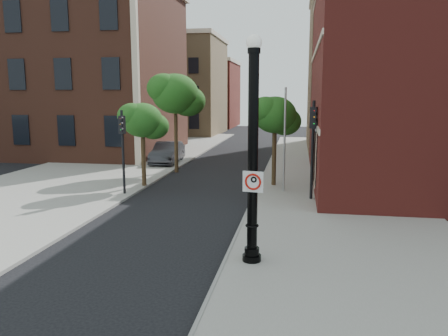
% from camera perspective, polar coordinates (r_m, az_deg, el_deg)
% --- Properties ---
extents(ground, '(120.00, 120.00, 0.00)m').
position_cam_1_polar(ground, '(13.77, -8.61, -11.95)').
color(ground, black).
rests_on(ground, ground).
extents(sidewalk_right, '(8.00, 60.00, 0.12)m').
position_cam_1_polar(sidewalk_right, '(22.77, 14.21, -3.37)').
color(sidewalk_right, gray).
rests_on(sidewalk_right, ground).
extents(sidewalk_left, '(10.00, 50.00, 0.12)m').
position_cam_1_polar(sidewalk_left, '(33.25, -13.67, 0.64)').
color(sidewalk_left, gray).
rests_on(sidewalk_left, ground).
extents(curb_edge, '(0.10, 60.00, 0.14)m').
position_cam_1_polar(curb_edge, '(22.79, 4.25, -3.07)').
color(curb_edge, gray).
rests_on(curb_edge, ground).
extents(victorian_building, '(18.60, 14.60, 17.95)m').
position_cam_1_polar(victorian_building, '(41.52, -19.97, 14.08)').
color(victorian_building, brown).
rests_on(victorian_building, ground).
extents(bg_building_tan_a, '(12.00, 12.00, 12.00)m').
position_cam_1_polar(bg_building_tan_a, '(58.43, -6.44, 10.38)').
color(bg_building_tan_a, '#9C7D55').
rests_on(bg_building_tan_a, ground).
extents(bg_building_red, '(12.00, 12.00, 10.00)m').
position_cam_1_polar(bg_building_red, '(71.98, -3.30, 9.44)').
color(bg_building_red, maroon).
rests_on(bg_building_red, ground).
extents(bg_building_tan_b, '(22.00, 14.00, 14.00)m').
position_cam_1_polar(bg_building_tan_b, '(43.84, 25.92, 11.14)').
color(bg_building_tan_b, '#9C7D55').
rests_on(bg_building_tan_b, ground).
extents(lamppost, '(0.56, 0.56, 6.66)m').
position_cam_1_polar(lamppost, '(12.60, 3.78, 0.66)').
color(lamppost, black).
rests_on(lamppost, ground).
extents(no_parking_sign, '(0.60, 0.14, 0.61)m').
position_cam_1_polar(no_parking_sign, '(12.52, 3.81, -1.78)').
color(no_parking_sign, white).
rests_on(no_parking_sign, ground).
extents(parked_car, '(2.01, 4.99, 1.61)m').
position_cam_1_polar(parked_car, '(32.56, -7.39, 1.98)').
color(parked_car, '#2D2D32').
rests_on(parked_car, ground).
extents(traffic_signal_left, '(0.31, 0.37, 4.29)m').
position_cam_1_polar(traffic_signal_left, '(22.19, -13.12, 3.76)').
color(traffic_signal_left, black).
rests_on(traffic_signal_left, ground).
extents(traffic_signal_right, '(0.36, 0.42, 4.77)m').
position_cam_1_polar(traffic_signal_right, '(20.88, 11.56, 4.36)').
color(traffic_signal_right, black).
rests_on(traffic_signal_right, ground).
extents(utility_pole, '(0.11, 0.11, 5.41)m').
position_cam_1_polar(utility_pole, '(22.38, 7.91, 3.48)').
color(utility_pole, '#999999').
rests_on(utility_pole, ground).
extents(street_tree_a, '(2.56, 2.31, 4.61)m').
position_cam_1_polar(street_tree_a, '(23.91, -10.52, 6.02)').
color(street_tree_a, '#312213').
rests_on(street_tree_a, ground).
extents(street_tree_b, '(3.54, 3.20, 6.39)m').
position_cam_1_polar(street_tree_b, '(28.55, -6.27, 9.49)').
color(street_tree_b, '#312213').
rests_on(street_tree_b, ground).
extents(street_tree_c, '(2.75, 2.49, 4.96)m').
position_cam_1_polar(street_tree_c, '(23.89, 6.74, 6.77)').
color(street_tree_c, '#312213').
rests_on(street_tree_c, ground).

